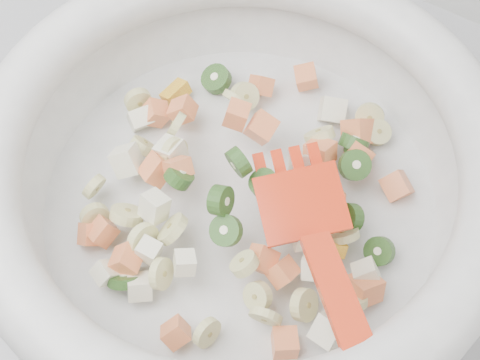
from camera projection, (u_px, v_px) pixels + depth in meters
The scene contains 1 object.
mixing_bowl at pixel (240, 170), 0.53m from camera, with size 0.45×0.42×0.13m.
Camera 1 is at (0.08, 1.17, 1.41)m, focal length 50.00 mm.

